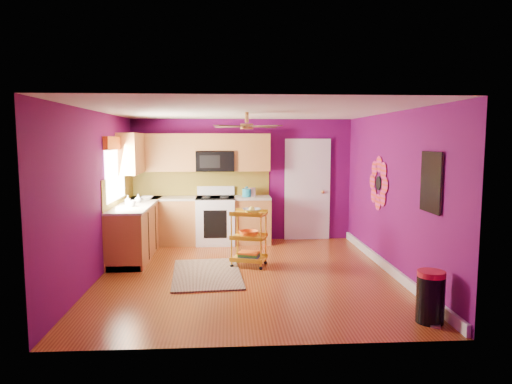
{
  "coord_description": "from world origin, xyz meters",
  "views": [
    {
      "loc": [
        -0.29,
        -6.89,
        2.06
      ],
      "look_at": [
        0.15,
        0.4,
        1.24
      ],
      "focal_mm": 32.0,
      "sensor_mm": 36.0,
      "label": 1
    }
  ],
  "objects": [
    {
      "name": "soap_bottle_b",
      "position": [
        -1.93,
        1.45,
        1.02
      ],
      "size": [
        0.12,
        0.12,
        0.16
      ],
      "primitive_type": "imported",
      "color": "white",
      "rests_on": "lower_cabinets"
    },
    {
      "name": "rolling_cart",
      "position": [
        0.05,
        0.45,
        0.51
      ],
      "size": [
        0.65,
        0.55,
        1.0
      ],
      "color": "gold",
      "rests_on": "ground"
    },
    {
      "name": "teal_kettle",
      "position": [
        0.08,
        2.21,
        1.02
      ],
      "size": [
        0.18,
        0.18,
        0.21
      ],
      "color": "teal",
      "rests_on": "lower_cabinets"
    },
    {
      "name": "soap_bottle_a",
      "position": [
        -2.02,
        1.01,
        1.03
      ],
      "size": [
        0.08,
        0.08,
        0.18
      ],
      "primitive_type": "imported",
      "color": "#EA3F72",
      "rests_on": "lower_cabinets"
    },
    {
      "name": "electric_range",
      "position": [
        -0.55,
        2.17,
        0.48
      ],
      "size": [
        0.76,
        0.66,
        1.13
      ],
      "color": "white",
      "rests_on": "ground"
    },
    {
      "name": "room_envelope",
      "position": [
        0.03,
        0.0,
        1.63
      ],
      "size": [
        4.54,
        5.04,
        2.52
      ],
      "color": "#5F0A56",
      "rests_on": "ground"
    },
    {
      "name": "toaster",
      "position": [
        0.14,
        2.25,
        1.03
      ],
      "size": [
        0.22,
        0.15,
        0.18
      ],
      "primitive_type": "cube",
      "color": "beige",
      "rests_on": "lower_cabinets"
    },
    {
      "name": "left_window",
      "position": [
        -2.22,
        1.05,
        1.74
      ],
      "size": [
        0.08,
        1.35,
        1.08
      ],
      "color": "white",
      "rests_on": "ground"
    },
    {
      "name": "counter_dish",
      "position": [
        -1.85,
        1.92,
        0.97
      ],
      "size": [
        0.24,
        0.24,
        0.06
      ],
      "primitive_type": "imported",
      "color": "white",
      "rests_on": "lower_cabinets"
    },
    {
      "name": "trash_can",
      "position": [
        1.99,
        -2.01,
        0.3
      ],
      "size": [
        0.39,
        0.39,
        0.6
      ],
      "color": "black",
      "rests_on": "ground"
    },
    {
      "name": "right_wall_art",
      "position": [
        2.23,
        -0.34,
        1.44
      ],
      "size": [
        0.04,
        2.74,
        1.04
      ],
      "color": "black",
      "rests_on": "ground"
    },
    {
      "name": "ground",
      "position": [
        0.0,
        0.0,
        0.0
      ],
      "size": [
        5.0,
        5.0,
        0.0
      ],
      "primitive_type": "plane",
      "color": "maroon",
      "rests_on": "ground"
    },
    {
      "name": "lower_cabinets",
      "position": [
        -1.35,
        1.82,
        0.43
      ],
      "size": [
        2.81,
        2.31,
        0.94
      ],
      "color": "#9C5F2A",
      "rests_on": "ground"
    },
    {
      "name": "panel_door",
      "position": [
        1.35,
        2.47,
        1.02
      ],
      "size": [
        0.95,
        0.11,
        2.15
      ],
      "color": "white",
      "rests_on": "ground"
    },
    {
      "name": "upper_cabinetry",
      "position": [
        -1.24,
        2.17,
        1.8
      ],
      "size": [
        2.8,
        2.3,
        1.26
      ],
      "color": "#9C5F2A",
      "rests_on": "ground"
    },
    {
      "name": "ceiling_fan",
      "position": [
        0.0,
        0.2,
        2.29
      ],
      "size": [
        1.01,
        1.01,
        0.26
      ],
      "color": "#BF8C3F",
      "rests_on": "ground"
    },
    {
      "name": "shag_rug",
      "position": [
        -0.63,
        0.02,
        0.01
      ],
      "size": [
        1.15,
        1.75,
        0.02
      ],
      "primitive_type": "cube",
      "rotation": [
        0.0,
        0.0,
        0.07
      ],
      "color": "black",
      "rests_on": "ground"
    },
    {
      "name": "counter_cup",
      "position": [
        -1.94,
        0.96,
        0.99
      ],
      "size": [
        0.13,
        0.13,
        0.1
      ],
      "primitive_type": "imported",
      "color": "white",
      "rests_on": "lower_cabinets"
    }
  ]
}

